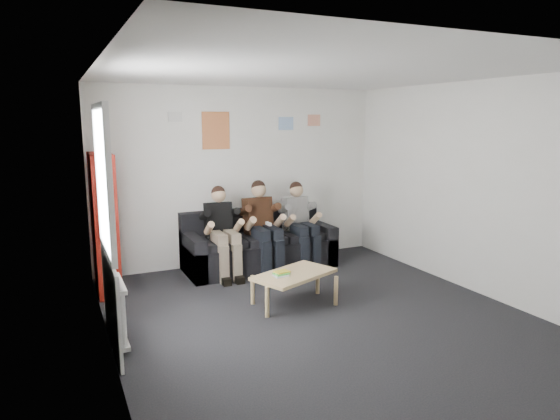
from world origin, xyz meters
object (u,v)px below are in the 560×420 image
at_px(bookshelf, 105,224).
at_px(person_left, 223,232).
at_px(person_right, 301,224).
at_px(coffee_table, 294,277).
at_px(person_middle, 263,227).
at_px(sofa, 258,247).

height_order(bookshelf, person_left, bookshelf).
bearing_deg(person_right, person_left, 175.05).
relative_size(bookshelf, coffee_table, 1.80).
bearing_deg(coffee_table, person_left, 106.35).
bearing_deg(coffee_table, bookshelf, 143.74).
height_order(bookshelf, person_middle, bookshelf).
xyz_separation_m(bookshelf, person_left, (1.57, -0.03, -0.25)).
bearing_deg(person_middle, person_right, -3.75).
relative_size(sofa, person_right, 1.74).
distance_m(sofa, person_left, 0.73).
bearing_deg(person_right, person_middle, 175.35).
bearing_deg(person_left, sofa, 23.11).
height_order(coffee_table, person_middle, person_middle).
distance_m(coffee_table, person_right, 1.68).
bearing_deg(bookshelf, person_left, 0.34).
height_order(person_left, person_middle, person_middle).
height_order(bookshelf, person_right, bookshelf).
height_order(coffee_table, person_left, person_left).
height_order(bookshelf, coffee_table, bookshelf).
distance_m(sofa, person_middle, 0.41).
distance_m(person_left, person_middle, 0.62).
xyz_separation_m(bookshelf, coffee_table, (1.99, -1.46, -0.55)).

